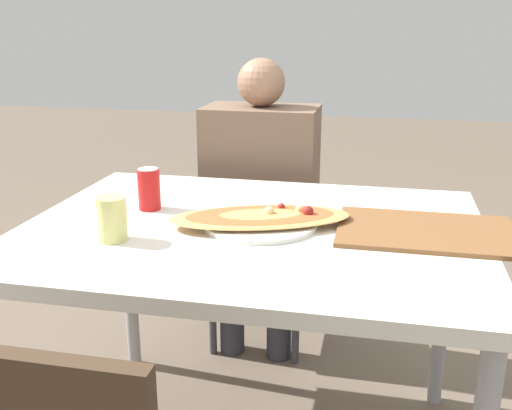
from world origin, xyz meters
name	(u,v)px	position (x,y,z in m)	size (l,w,h in m)	color
dining_table	(252,250)	(0.00, 0.00, 0.70)	(1.26, 0.96, 0.77)	silver
chair_far_seated	(266,219)	(-0.12, 0.81, 0.52)	(0.40, 0.40, 0.91)	#3F2D1E
person_seated	(260,183)	(-0.12, 0.70, 0.70)	(0.43, 0.29, 1.18)	#2D2D38
pizza_main	(261,219)	(0.02, 0.01, 0.79)	(0.55, 0.37, 0.05)	white
soda_can	(149,189)	(-0.33, 0.08, 0.84)	(0.07, 0.07, 0.12)	red
drink_glass	(112,219)	(-0.33, -0.19, 0.83)	(0.08, 0.08, 0.12)	#E0DB7F
serving_tray	(426,231)	(0.47, 0.04, 0.78)	(0.47, 0.32, 0.01)	brown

